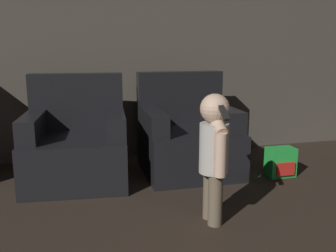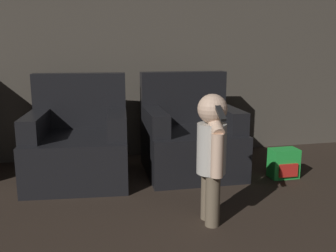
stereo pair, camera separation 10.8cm
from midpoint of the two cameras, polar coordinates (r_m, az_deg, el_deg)
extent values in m
cube|color=#51493F|center=(4.17, -1.16, 13.45)|extent=(8.40, 0.05, 2.60)
cube|color=black|center=(3.46, -14.64, -4.89)|extent=(0.95, 0.93, 0.42)
cube|color=black|center=(3.70, -14.54, 3.70)|extent=(0.88, 0.24, 0.53)
cube|color=black|center=(3.44, -20.78, -0.04)|extent=(0.23, 0.70, 0.20)
cube|color=black|center=(3.37, -8.92, 0.35)|extent=(0.23, 0.70, 0.20)
cube|color=black|center=(3.61, 2.38, -3.80)|extent=(0.88, 0.87, 0.42)
cube|color=black|center=(3.84, 0.99, 4.38)|extent=(0.87, 0.17, 0.53)
cube|color=black|center=(3.46, -3.22, 0.78)|extent=(0.17, 0.70, 0.20)
cube|color=black|center=(3.65, 7.76, 1.29)|extent=(0.17, 0.70, 0.20)
cylinder|color=brown|center=(2.68, 5.25, -10.28)|extent=(0.10, 0.10, 0.36)
cylinder|color=brown|center=(2.58, 6.01, -11.15)|extent=(0.10, 0.10, 0.36)
cylinder|color=#B7B2A8|center=(2.52, 5.78, -3.37)|extent=(0.20, 0.20, 0.34)
sphere|color=beige|center=(2.46, 5.91, 2.66)|extent=(0.20, 0.20, 0.20)
cylinder|color=beige|center=(2.41, 6.72, -4.43)|extent=(0.08, 0.08, 0.29)
cylinder|color=beige|center=(2.47, 5.97, 1.12)|extent=(0.08, 0.29, 0.21)
cube|color=black|center=(2.35, 7.07, 2.28)|extent=(0.04, 0.16, 0.10)
cube|color=green|center=(3.65, 15.95, -5.28)|extent=(0.26, 0.16, 0.27)
cube|color=red|center=(3.59, 16.64, -6.30)|extent=(0.18, 0.02, 0.12)
camera|label=1|loc=(0.05, -91.05, -0.22)|focal=40.00mm
camera|label=2|loc=(0.05, 88.95, 0.22)|focal=40.00mm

